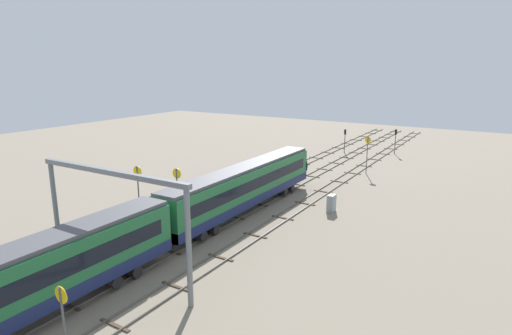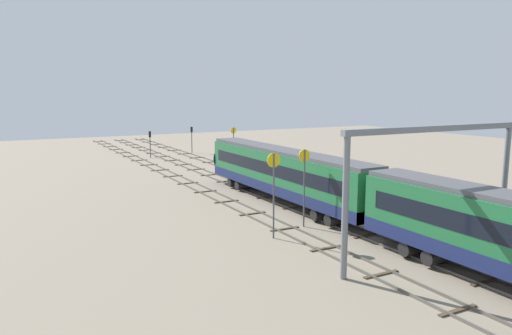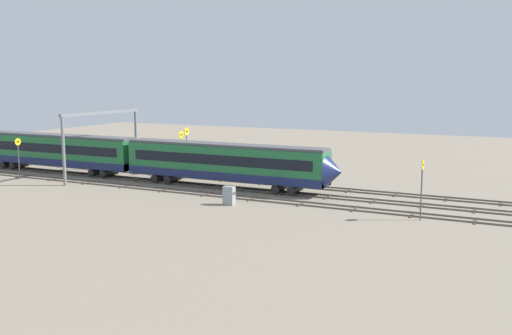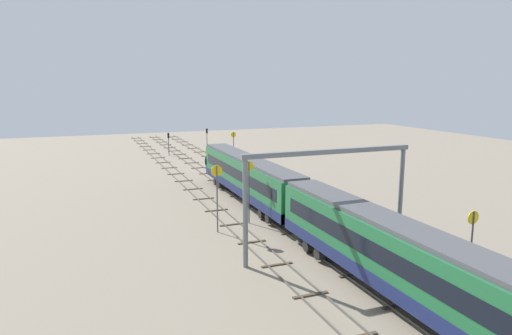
{
  "view_description": "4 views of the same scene",
  "coord_description": "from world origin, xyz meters",
  "px_view_note": "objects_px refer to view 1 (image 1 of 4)",
  "views": [
    {
      "loc": [
        -35.9,
        -22.91,
        14.93
      ],
      "look_at": [
        4.17,
        1.39,
        3.67
      ],
      "focal_mm": 29.9,
      "sensor_mm": 36.0,
      "label": 1
    },
    {
      "loc": [
        -37.16,
        22.54,
        10.09
      ],
      "look_at": [
        2.33,
        1.3,
        3.02
      ],
      "focal_mm": 34.02,
      "sensor_mm": 36.0,
      "label": 2
    },
    {
      "loc": [
        30.94,
        -56.15,
        12.04
      ],
      "look_at": [
        4.23,
        -1.3,
        2.76
      ],
      "focal_mm": 41.06,
      "sensor_mm": 36.0,
      "label": 3
    },
    {
      "loc": [
        -46.31,
        16.98,
        12.93
      ],
      "look_at": [
        2.27,
        -1.97,
        3.25
      ],
      "focal_mm": 32.21,
      "sensor_mm": 36.0,
      "label": 4
    }
  ],
  "objects_px": {
    "train": "(12,290)",
    "overhead_gantry": "(113,202)",
    "speed_sign_far_trackside": "(138,188)",
    "speed_sign_distant_end": "(177,190)",
    "relay_cabinet": "(331,203)",
    "signal_light_trackside_departure": "(345,137)",
    "speed_sign_near_foreground": "(64,321)",
    "signal_light_trackside_approach": "(396,138)",
    "speed_sign_mid_trackside": "(367,150)"
  },
  "relations": [
    {
      "from": "train",
      "to": "relay_cabinet",
      "type": "distance_m",
      "value": 30.03
    },
    {
      "from": "train",
      "to": "speed_sign_far_trackside",
      "type": "height_order",
      "value": "speed_sign_far_trackside"
    },
    {
      "from": "overhead_gantry",
      "to": "speed_sign_mid_trackside",
      "type": "bearing_deg",
      "value": -8.29
    },
    {
      "from": "speed_sign_near_foreground",
      "to": "speed_sign_far_trackside",
      "type": "xyz_separation_m",
      "value": [
        16.24,
        12.01,
        0.69
      ]
    },
    {
      "from": "speed_sign_mid_trackside",
      "to": "signal_light_trackside_departure",
      "type": "distance_m",
      "value": 15.18
    },
    {
      "from": "speed_sign_mid_trackside",
      "to": "signal_light_trackside_departure",
      "type": "xyz_separation_m",
      "value": [
        12.96,
        7.88,
        -0.64
      ]
    },
    {
      "from": "speed_sign_near_foreground",
      "to": "speed_sign_mid_trackside",
      "type": "bearing_deg",
      "value": -0.01
    },
    {
      "from": "speed_sign_mid_trackside",
      "to": "relay_cabinet",
      "type": "relative_size",
      "value": 2.9
    },
    {
      "from": "speed_sign_near_foreground",
      "to": "speed_sign_distant_end",
      "type": "xyz_separation_m",
      "value": [
        17.68,
        8.53,
        0.59
      ]
    },
    {
      "from": "speed_sign_far_trackside",
      "to": "signal_light_trackside_departure",
      "type": "xyz_separation_m",
      "value": [
        44.29,
        -4.13,
        -1.2
      ]
    },
    {
      "from": "train",
      "to": "signal_light_trackside_approach",
      "type": "height_order",
      "value": "train"
    },
    {
      "from": "signal_light_trackside_approach",
      "to": "signal_light_trackside_departure",
      "type": "xyz_separation_m",
      "value": [
        -3.13,
        7.92,
        -0.13
      ]
    },
    {
      "from": "speed_sign_far_trackside",
      "to": "relay_cabinet",
      "type": "bearing_deg",
      "value": -45.39
    },
    {
      "from": "signal_light_trackside_departure",
      "to": "relay_cabinet",
      "type": "relative_size",
      "value": 2.26
    },
    {
      "from": "train",
      "to": "speed_sign_mid_trackside",
      "type": "relative_size",
      "value": 14.34
    },
    {
      "from": "speed_sign_far_trackside",
      "to": "signal_light_trackside_approach",
      "type": "bearing_deg",
      "value": -14.26
    },
    {
      "from": "signal_light_trackside_approach",
      "to": "signal_light_trackside_departure",
      "type": "relative_size",
      "value": 1.05
    },
    {
      "from": "speed_sign_mid_trackside",
      "to": "signal_light_trackside_approach",
      "type": "bearing_deg",
      "value": -0.14
    },
    {
      "from": "overhead_gantry",
      "to": "relay_cabinet",
      "type": "bearing_deg",
      "value": -19.05
    },
    {
      "from": "overhead_gantry",
      "to": "speed_sign_near_foreground",
      "type": "height_order",
      "value": "overhead_gantry"
    },
    {
      "from": "overhead_gantry",
      "to": "speed_sign_mid_trackside",
      "type": "height_order",
      "value": "overhead_gantry"
    },
    {
      "from": "train",
      "to": "overhead_gantry",
      "type": "height_order",
      "value": "overhead_gantry"
    },
    {
      "from": "speed_sign_distant_end",
      "to": "speed_sign_near_foreground",
      "type": "bearing_deg",
      "value": -154.23
    },
    {
      "from": "signal_light_trackside_approach",
      "to": "speed_sign_distant_end",
      "type": "bearing_deg",
      "value": 169.44
    },
    {
      "from": "speed_sign_far_trackside",
      "to": "speed_sign_near_foreground",
      "type": "bearing_deg",
      "value": -143.52
    },
    {
      "from": "signal_light_trackside_departure",
      "to": "speed_sign_far_trackside",
      "type": "bearing_deg",
      "value": 174.67
    },
    {
      "from": "speed_sign_near_foreground",
      "to": "train",
      "type": "bearing_deg",
      "value": 82.0
    },
    {
      "from": "train",
      "to": "relay_cabinet",
      "type": "xyz_separation_m",
      "value": [
        28.99,
        -7.67,
        -1.75
      ]
    },
    {
      "from": "speed_sign_near_foreground",
      "to": "speed_sign_distant_end",
      "type": "relative_size",
      "value": 0.85
    },
    {
      "from": "overhead_gantry",
      "to": "speed_sign_distant_end",
      "type": "distance_m",
      "value": 10.2
    },
    {
      "from": "train",
      "to": "overhead_gantry",
      "type": "bearing_deg",
      "value": -1.25
    },
    {
      "from": "train",
      "to": "speed_sign_distant_end",
      "type": "xyz_separation_m",
      "value": [
        16.85,
        2.62,
        1.14
      ]
    },
    {
      "from": "relay_cabinet",
      "to": "signal_light_trackside_departure",
      "type": "bearing_deg",
      "value": 17.41
    },
    {
      "from": "speed_sign_mid_trackside",
      "to": "relay_cabinet",
      "type": "height_order",
      "value": "speed_sign_mid_trackside"
    },
    {
      "from": "signal_light_trackside_approach",
      "to": "signal_light_trackside_departure",
      "type": "bearing_deg",
      "value": 111.53
    },
    {
      "from": "speed_sign_distant_end",
      "to": "relay_cabinet",
      "type": "distance_m",
      "value": 16.17
    },
    {
      "from": "overhead_gantry",
      "to": "signal_light_trackside_departure",
      "type": "relative_size",
      "value": 3.39
    },
    {
      "from": "speed_sign_distant_end",
      "to": "signal_light_trackside_departure",
      "type": "bearing_deg",
      "value": -0.88
    },
    {
      "from": "speed_sign_near_foreground",
      "to": "signal_light_trackside_departure",
      "type": "relative_size",
      "value": 1.22
    },
    {
      "from": "overhead_gantry",
      "to": "speed_sign_distant_end",
      "type": "xyz_separation_m",
      "value": [
        9.59,
        2.78,
        -2.08
      ]
    },
    {
      "from": "speed_sign_distant_end",
      "to": "signal_light_trackside_approach",
      "type": "bearing_deg",
      "value": -10.56
    },
    {
      "from": "signal_light_trackside_departure",
      "to": "relay_cabinet",
      "type": "bearing_deg",
      "value": -162.59
    },
    {
      "from": "speed_sign_near_foreground",
      "to": "speed_sign_mid_trackside",
      "type": "relative_size",
      "value": 0.95
    },
    {
      "from": "speed_sign_mid_trackside",
      "to": "speed_sign_distant_end",
      "type": "height_order",
      "value": "speed_sign_distant_end"
    },
    {
      "from": "speed_sign_near_foreground",
      "to": "signal_light_trackside_approach",
      "type": "distance_m",
      "value": 63.66
    },
    {
      "from": "train",
      "to": "signal_light_trackside_approach",
      "type": "relative_size",
      "value": 17.51
    },
    {
      "from": "speed_sign_near_foreground",
      "to": "speed_sign_mid_trackside",
      "type": "height_order",
      "value": "speed_sign_mid_trackside"
    },
    {
      "from": "overhead_gantry",
      "to": "signal_light_trackside_approach",
      "type": "bearing_deg",
      "value": -5.95
    },
    {
      "from": "train",
      "to": "signal_light_trackside_approach",
      "type": "xyz_separation_m",
      "value": [
        62.83,
        -5.95,
        0.17
      ]
    },
    {
      "from": "speed_sign_mid_trackside",
      "to": "speed_sign_distant_end",
      "type": "distance_m",
      "value": 31.09
    }
  ]
}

